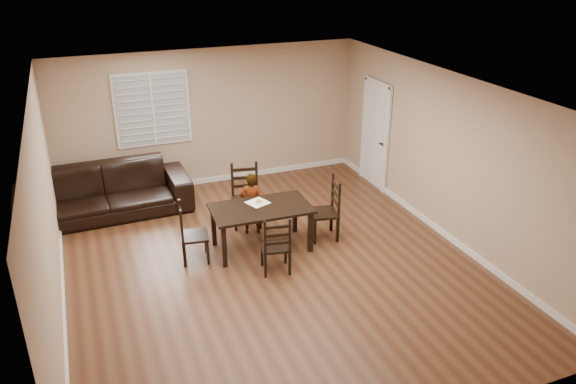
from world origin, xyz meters
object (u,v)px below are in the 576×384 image
(chair_far, at_px, (277,249))
(sofa, at_px, (104,192))
(donut, at_px, (259,201))
(child, at_px, (251,204))
(chair_left, at_px, (187,235))
(chair_right, at_px, (331,211))
(chair_near, at_px, (245,196))
(dining_table, at_px, (261,212))

(chair_far, height_order, sofa, chair_far)
(chair_far, xyz_separation_m, donut, (0.07, 0.99, 0.33))
(chair_far, xyz_separation_m, child, (0.06, 1.38, 0.12))
(chair_far, bearing_deg, chair_left, -26.92)
(chair_right, height_order, child, child)
(chair_near, relative_size, sofa, 0.36)
(dining_table, xyz_separation_m, sofa, (-2.20, 2.18, -0.20))
(chair_far, relative_size, donut, 8.92)
(child, height_order, sofa, child)
(chair_near, relative_size, chair_far, 1.16)
(chair_near, relative_size, child, 1.00)
(child, bearing_deg, chair_near, -82.47)
(chair_far, bearing_deg, chair_right, -137.90)
(donut, bearing_deg, dining_table, -98.16)
(child, distance_m, sofa, 2.75)
(dining_table, distance_m, chair_far, 0.85)
(donut, bearing_deg, child, 91.04)
(dining_table, height_order, chair_near, chair_near)
(sofa, bearing_deg, dining_table, -46.19)
(chair_right, bearing_deg, child, -107.13)
(child, bearing_deg, chair_right, 164.32)
(child, relative_size, donut, 10.34)
(donut, bearing_deg, chair_left, -174.18)
(chair_right, bearing_deg, chair_left, -81.90)
(chair_left, xyz_separation_m, chair_right, (2.37, -0.11, 0.04))
(chair_far, height_order, chair_right, chair_right)
(dining_table, distance_m, chair_left, 1.20)
(dining_table, relative_size, chair_near, 1.47)
(sofa, bearing_deg, chair_left, -65.82)
(chair_near, bearing_deg, chair_far, -81.70)
(chair_far, height_order, child, child)
(chair_left, height_order, chair_right, chair_right)
(chair_right, relative_size, child, 0.97)
(sofa, bearing_deg, chair_far, -55.69)
(chair_right, distance_m, child, 1.33)
(chair_near, bearing_deg, chair_right, -31.59)
(chair_far, bearing_deg, dining_table, -82.55)
(chair_near, relative_size, chair_right, 1.03)
(chair_far, xyz_separation_m, chair_right, (1.23, 0.76, 0.05))
(chair_far, distance_m, child, 1.38)
(chair_left, height_order, donut, chair_left)
(dining_table, height_order, sofa, sofa)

